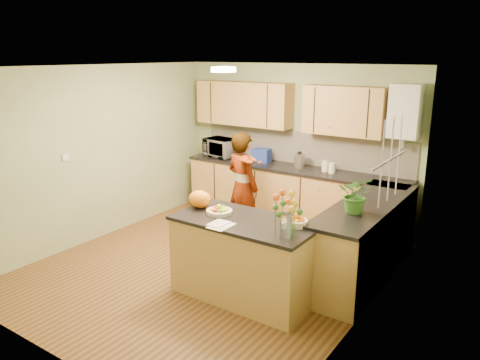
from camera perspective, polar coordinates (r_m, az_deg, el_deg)
The scene contains 28 objects.
floor at distance 6.11m, azimuth -3.51°, elevation -10.50°, with size 4.50×4.50×0.00m, color #543118.
ceiling at distance 5.51m, azimuth -3.94°, elevation 13.62°, with size 4.00×4.50×0.02m, color silver.
wall_back at distance 7.54m, azimuth 6.88°, elevation 4.41°, with size 4.00×0.02×2.50m, color gray.
wall_front at distance 4.23m, azimuth -22.87°, elevation -5.36°, with size 4.00×0.02×2.50m, color gray.
wall_left at distance 7.07m, azimuth -16.63°, elevation 3.15°, with size 0.02×4.50×2.50m, color gray.
wall_right at distance 4.77m, azimuth 15.65°, elevation -2.45°, with size 0.02×4.50×2.50m, color gray.
back_counter at distance 7.43m, azimuth 6.30°, elevation -1.95°, with size 3.64×0.62×0.94m.
right_counter at distance 5.88m, azimuth 15.06°, elevation -7.11°, with size 0.62×2.24×0.94m.
splashback at distance 7.49m, azimuth 7.49°, elevation 3.93°, with size 3.60×0.02×0.52m, color silver.
upper_cabinets at distance 7.39m, azimuth 5.19°, elevation 8.93°, with size 3.20×0.34×0.70m.
boiler at distance 6.69m, azimuth 19.53°, elevation 7.88°, with size 0.40×0.30×0.86m.
window_right at distance 5.25m, azimuth 17.95°, elevation 2.37°, with size 0.01×1.30×1.05m.
light_switch at distance 6.69m, azimuth -20.53°, elevation 2.60°, with size 0.02×0.09×0.09m, color white.
ceiling_lamp at distance 5.75m, azimuth -2.03°, elevation 13.32°, with size 0.30×0.30×0.07m.
peninsula_island at distance 5.25m, azimuth 0.62°, elevation -9.50°, with size 1.58×0.81×0.91m.
fruit_dish at distance 5.26m, azimuth -2.55°, elevation -3.69°, with size 0.29×0.29×0.10m.
orange_bowl at distance 4.92m, azimuth 6.97°, elevation -4.96°, with size 0.23×0.23×0.13m.
flower_vase at distance 4.53m, azimuth 5.71°, elevation -2.84°, with size 0.28×0.28×0.52m.
orange_bag at distance 5.46m, azimuth -4.94°, elevation -2.33°, with size 0.27×0.23×0.20m, color orange.
papers at distance 4.90m, azimuth -2.30°, elevation -5.56°, with size 0.20×0.28×0.01m, color white.
violinist at distance 6.71m, azimuth 0.31°, elevation -0.82°, with size 0.58×0.38×1.59m, color #EDAF91.
violin at distance 6.31m, azimuth 0.70°, elevation 2.61°, with size 0.66×0.27×0.13m, color #4F1504, non-canonical shape.
microwave at distance 7.98m, azimuth -2.32°, elevation 3.96°, with size 0.56×0.38×0.31m, color white.
blue_box at distance 7.57m, azimuth 2.64°, elevation 3.01°, with size 0.28×0.20×0.22m, color navy.
kettle at distance 7.25m, azimuth 7.23°, elevation 2.44°, with size 0.16×0.16×0.30m.
jar_cream at distance 7.08m, azimuth 10.38°, elevation 1.69°, with size 0.11×0.11×0.17m, color beige.
jar_white at distance 7.00m, azimuth 11.17°, elevation 1.44°, with size 0.10×0.10×0.16m, color white.
potted_plant at distance 5.27m, azimuth 14.02°, elevation -1.72°, with size 0.39×0.34×0.43m, color #326B23.
Camera 1 is at (3.40, -4.33, 2.65)m, focal length 35.00 mm.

